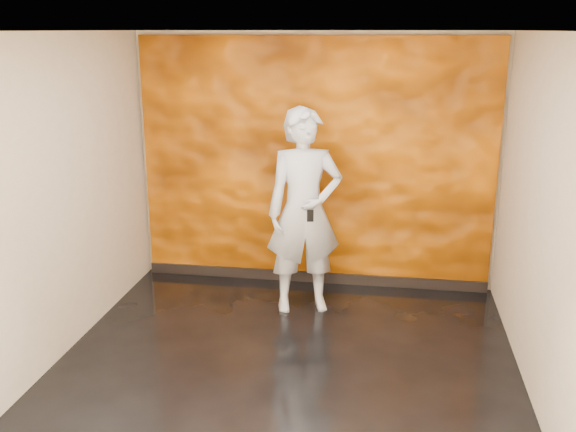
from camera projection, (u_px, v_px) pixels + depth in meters
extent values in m
cube|color=black|center=(286.00, 364.00, 5.61)|extent=(4.00, 4.00, 0.01)
cube|color=#B5A58F|center=(315.00, 162.00, 7.11)|extent=(4.00, 0.02, 2.80)
cube|color=#B5A58F|center=(223.00, 313.00, 3.32)|extent=(4.00, 0.02, 2.80)
cube|color=#B5A58F|center=(57.00, 200.00, 5.52)|extent=(0.02, 4.00, 2.80)
cube|color=#B5A58F|center=(543.00, 221.00, 4.90)|extent=(0.02, 4.00, 2.80)
cube|color=white|center=(286.00, 31.00, 4.82)|extent=(4.00, 4.00, 0.01)
cube|color=orange|center=(315.00, 164.00, 7.07)|extent=(3.90, 0.06, 2.75)
cube|color=black|center=(313.00, 277.00, 7.41)|extent=(3.90, 0.04, 0.12)
imported|color=#ABAEBB|center=(304.00, 211.00, 6.45)|extent=(0.88, 0.70, 2.09)
cube|color=black|center=(310.00, 216.00, 6.15)|extent=(0.07, 0.03, 0.12)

